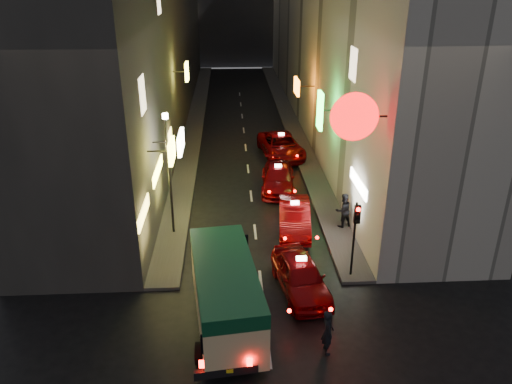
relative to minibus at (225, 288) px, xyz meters
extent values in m
cube|color=#363431|center=(-6.49, 28.34, 7.32)|extent=(6.00, 52.00, 18.00)
cube|color=yellow|center=(-2.38, 6.28, 3.23)|extent=(0.18, 1.52, 1.00)
cube|color=white|center=(-2.11, 8.03, 3.07)|extent=(0.18, 2.06, 0.92)
cube|color=yellow|center=(-2.53, 19.20, 4.43)|extent=(0.18, 1.21, 1.23)
cube|color=#EECD53|center=(-3.47, 3.84, 1.32)|extent=(0.10, 2.85, 0.55)
cube|color=yellow|center=(-3.47, 8.72, 1.32)|extent=(0.10, 3.51, 0.55)
cube|color=#EECD53|center=(-3.47, 14.25, 1.32)|extent=(0.10, 2.86, 0.55)
cube|color=#FFE5B2|center=(-3.48, 6.34, 5.82)|extent=(0.06, 1.30, 1.60)
cube|color=beige|center=(9.51, 28.34, 7.32)|extent=(6.00, 52.00, 18.00)
cylinder|color=#F20A0A|center=(5.20, 3.34, 5.52)|extent=(1.92, 0.18, 1.92)
cube|color=#2FEC39|center=(5.57, 12.63, 3.33)|extent=(0.18, 1.17, 2.18)
cube|color=orange|center=(5.21, 20.16, 3.13)|extent=(0.18, 1.90, 1.11)
cube|color=white|center=(6.49, 6.44, 1.32)|extent=(0.10, 3.09, 0.55)
cube|color=#FFE5B2|center=(6.50, 9.34, 6.52)|extent=(0.06, 1.30, 1.60)
cube|color=#4B4845|center=(-2.74, 28.34, -1.60)|extent=(1.50, 52.00, 0.15)
cube|color=#4B4845|center=(5.76, 28.34, -1.60)|extent=(1.50, 52.00, 0.15)
cube|color=beige|center=(0.00, -0.02, -0.17)|extent=(2.88, 6.34, 2.24)
cube|color=#0D4528|center=(0.00, -0.02, 0.70)|extent=(2.90, 6.36, 0.56)
cube|color=black|center=(0.00, 0.28, 0.06)|extent=(2.61, 3.91, 0.51)
cube|color=black|center=(0.00, -3.03, -1.14)|extent=(2.10, 0.44, 0.31)
cube|color=#FF0A05|center=(-0.76, -3.10, -0.73)|extent=(0.18, 0.06, 0.29)
cube|color=#FF0A05|center=(0.76, -3.10, -0.73)|extent=(0.18, 0.06, 0.29)
cylinder|color=black|center=(-0.95, 1.94, -1.29)|extent=(0.22, 0.78, 0.78)
cylinder|color=black|center=(0.95, -1.98, -1.29)|extent=(0.22, 0.78, 0.78)
imported|color=#720307|center=(3.13, 2.03, -0.80)|extent=(3.12, 5.82, 1.76)
cube|color=white|center=(3.13, 2.03, 0.17)|extent=(0.44, 0.24, 0.16)
sphere|color=#FF0A05|center=(2.35, -0.49, -0.77)|extent=(0.16, 0.16, 0.16)
sphere|color=#FF0A05|center=(3.91, -0.49, -0.77)|extent=(0.16, 0.16, 0.16)
imported|color=#720307|center=(3.56, 7.46, -0.81)|extent=(2.73, 5.62, 1.73)
cube|color=white|center=(3.56, 7.46, 0.14)|extent=(0.44, 0.22, 0.16)
sphere|color=#FF0A05|center=(2.79, 4.99, -0.79)|extent=(0.16, 0.16, 0.16)
sphere|color=#FF0A05|center=(4.32, 4.99, -0.79)|extent=(0.16, 0.16, 0.16)
imported|color=#720307|center=(3.22, 12.88, -0.84)|extent=(2.61, 5.42, 1.67)
cube|color=white|center=(3.22, 12.88, 0.08)|extent=(0.43, 0.22, 0.16)
sphere|color=#FF0A05|center=(2.48, 10.49, -0.82)|extent=(0.16, 0.16, 0.16)
sphere|color=#FF0A05|center=(3.96, 10.49, -0.82)|extent=(0.16, 0.16, 0.16)
imported|color=#720307|center=(4.02, 18.82, -0.75)|extent=(3.21, 6.09, 1.85)
cube|color=white|center=(4.02, 18.82, 0.26)|extent=(0.44, 0.24, 0.16)
sphere|color=#FF0A05|center=(3.21, 16.18, -0.73)|extent=(0.16, 0.16, 0.16)
sphere|color=#FF0A05|center=(4.84, 16.18, -0.73)|extent=(0.16, 0.16, 0.16)
imported|color=black|center=(3.57, -1.69, -0.69)|extent=(0.45, 0.67, 1.98)
imported|color=black|center=(6.10, 7.46, -0.49)|extent=(0.90, 0.71, 2.08)
cylinder|color=black|center=(5.51, 2.94, 0.22)|extent=(0.10, 0.10, 3.50)
cube|color=black|center=(5.51, 2.76, 1.52)|extent=(0.26, 0.18, 0.80)
sphere|color=#FF0A05|center=(5.51, 2.65, 1.79)|extent=(0.18, 0.18, 0.18)
sphere|color=black|center=(5.51, 2.65, 1.52)|extent=(0.17, 0.17, 0.17)
sphere|color=black|center=(5.51, 2.65, 1.25)|extent=(0.17, 0.17, 0.17)
cylinder|color=black|center=(-2.69, 7.34, 1.47)|extent=(0.12, 0.12, 6.00)
cylinder|color=#FFE5BF|center=(-2.69, 7.34, 4.57)|extent=(0.28, 0.28, 0.25)
camera|label=1|loc=(0.28, -15.48, 10.80)|focal=35.00mm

